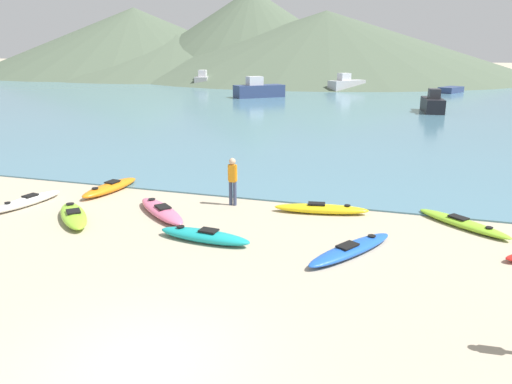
{
  "coord_description": "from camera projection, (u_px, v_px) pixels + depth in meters",
  "views": [
    {
      "loc": [
        4.39,
        -6.89,
        5.56
      ],
      "look_at": [
        -0.85,
        9.68,
        0.5
      ],
      "focal_mm": 35.0,
      "sensor_mm": 36.0,
      "label": 1
    }
  ],
  "objects": [
    {
      "name": "ground_plane",
      "position": [
        141.0,
        363.0,
        9.13
      ],
      "size": [
        400.0,
        400.0,
        0.0
      ],
      "primitive_type": "plane",
      "color": "tan"
    },
    {
      "name": "kayak_on_sand_5",
      "position": [
        351.0,
        249.0,
        13.91
      ],
      "size": [
        2.34,
        3.35,
        0.33
      ],
      "color": "blue",
      "rests_on": "ground_plane"
    },
    {
      "name": "far_hill_left",
      "position": [
        135.0,
        40.0,
        111.56
      ],
      "size": [
        69.07,
        69.07,
        13.95
      ],
      "primitive_type": "cone",
      "color": "#4C5B47",
      "rests_on": "ground_plane"
    },
    {
      "name": "kayak_on_sand_1",
      "position": [
        161.0,
        211.0,
        17.08
      ],
      "size": [
        2.97,
        2.71,
        0.39
      ],
      "color": "#E5668C",
      "rests_on": "ground_plane"
    },
    {
      "name": "kayak_on_sand_7",
      "position": [
        204.0,
        236.0,
        14.79
      ],
      "size": [
        2.99,
        0.95,
        0.39
      ],
      "color": "teal",
      "rests_on": "ground_plane"
    },
    {
      "name": "far_hill_right",
      "position": [
        325.0,
        43.0,
        99.31
      ],
      "size": [
        79.68,
        79.68,
        12.45
      ],
      "primitive_type": "cone",
      "color": "#4C5B47",
      "rests_on": "ground_plane"
    },
    {
      "name": "person_near_waterline",
      "position": [
        233.0,
        178.0,
        17.96
      ],
      "size": [
        0.36,
        0.24,
        1.76
      ],
      "color": "#384260",
      "rests_on": "ground_plane"
    },
    {
      "name": "kayak_on_sand_6",
      "position": [
        27.0,
        201.0,
        18.17
      ],
      "size": [
        1.08,
        2.96,
        0.36
      ],
      "color": "white",
      "rests_on": "ground_plane"
    },
    {
      "name": "kayak_on_sand_0",
      "position": [
        462.0,
        223.0,
        16.0
      ],
      "size": [
        2.97,
        2.6,
        0.3
      ],
      "color": "#8CCC2D",
      "rests_on": "ground_plane"
    },
    {
      "name": "moored_boat_2",
      "position": [
        433.0,
        104.0,
        43.62
      ],
      "size": [
        2.03,
        4.35,
        2.05
      ],
      "color": "black",
      "rests_on": "bay_water"
    },
    {
      "name": "kayak_on_sand_4",
      "position": [
        110.0,
        187.0,
        19.89
      ],
      "size": [
        1.11,
        3.13,
        0.4
      ],
      "color": "orange",
      "rests_on": "ground_plane"
    },
    {
      "name": "far_hill_midleft",
      "position": [
        177.0,
        55.0,
        103.03
      ],
      "size": [
        58.28,
        58.28,
        8.09
      ],
      "primitive_type": "cone",
      "color": "#4C5B47",
      "rests_on": "ground_plane"
    },
    {
      "name": "bay_water",
      "position": [
        369.0,
        104.0,
        50.56
      ],
      "size": [
        160.0,
        70.0,
        0.06
      ],
      "primitive_type": "cube",
      "color": "teal",
      "rests_on": "ground_plane"
    },
    {
      "name": "moored_boat_3",
      "position": [
        346.0,
        84.0,
        65.11
      ],
      "size": [
        4.6,
        5.03,
        2.25
      ],
      "color": "#B2B2B7",
      "rests_on": "bay_water"
    },
    {
      "name": "moored_boat_1",
      "position": [
        451.0,
        90.0,
        62.39
      ],
      "size": [
        3.3,
        4.21,
        0.71
      ],
      "color": "navy",
      "rests_on": "bay_water"
    },
    {
      "name": "kayak_on_sand_8",
      "position": [
        73.0,
        215.0,
        16.59
      ],
      "size": [
        2.57,
        2.64,
        0.39
      ],
      "color": "#8CCC2D",
      "rests_on": "ground_plane"
    },
    {
      "name": "far_hill_midright",
      "position": [
        252.0,
        32.0,
        106.4
      ],
      "size": [
        56.06,
        56.06,
        17.37
      ],
      "primitive_type": "cone",
      "color": "#4C5B47",
      "rests_on": "ground_plane"
    },
    {
      "name": "moored_boat_0",
      "position": [
        203.0,
        80.0,
        74.23
      ],
      "size": [
        3.16,
        5.83,
        2.24
      ],
      "color": "#B2B2B7",
      "rests_on": "bay_water"
    },
    {
      "name": "moored_boat_4",
      "position": [
        259.0,
        90.0,
        56.58
      ],
      "size": [
        5.62,
        5.25,
        2.32
      ],
      "color": "navy",
      "rests_on": "bay_water"
    },
    {
      "name": "kayak_on_sand_3",
      "position": [
        321.0,
        209.0,
        17.31
      ],
      "size": [
        3.31,
        1.11,
        0.37
      ],
      "color": "yellow",
      "rests_on": "ground_plane"
    }
  ]
}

